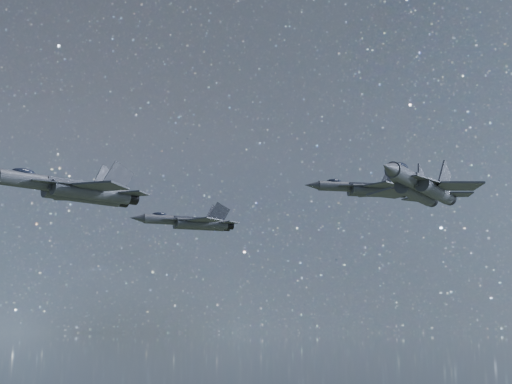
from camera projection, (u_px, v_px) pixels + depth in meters
jet_lead at (74, 189)px, 73.16m from camera, size 17.85×12.55×4.51m
jet_left at (192, 222)px, 102.90m from camera, size 15.74×10.64×3.96m
jet_right at (421, 187)px, 67.88m from camera, size 16.46×10.86×4.22m
jet_slot at (367, 189)px, 96.83m from camera, size 14.95×9.78×3.86m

